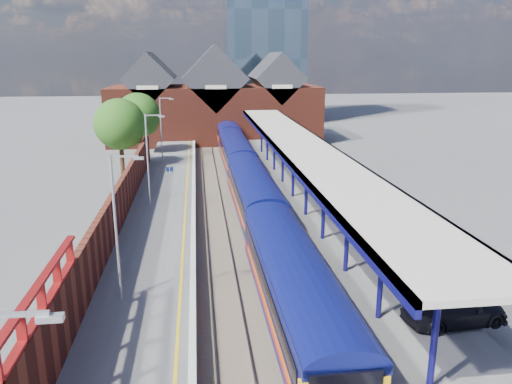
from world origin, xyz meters
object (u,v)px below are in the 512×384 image
parked_car_dark (455,309)px  lamp_post_c (149,154)px  lamp_post_d (162,126)px  train (243,167)px  platform_sign (170,177)px  parked_car_silver (357,207)px  lamp_post_b (118,220)px  parked_car_blue (323,176)px

parked_car_dark → lamp_post_c: bearing=30.1°
lamp_post_d → train: bearing=-47.9°
platform_sign → parked_car_silver: 15.25m
lamp_post_b → platform_sign: (1.36, 18.00, -2.30)m
train → lamp_post_d: bearing=132.1°
lamp_post_c → parked_car_silver: bearing=-19.0°
train → lamp_post_d: lamp_post_d is taller
lamp_post_d → parked_car_dark: bearing=-68.1°
parked_car_dark → parked_car_blue: bearing=-6.9°
train → parked_car_silver: bearing=-60.7°
lamp_post_b → lamp_post_c: size_ratio=1.00×
lamp_post_b → parked_car_blue: size_ratio=1.56×
train → platform_sign: bearing=-140.7°
lamp_post_d → parked_car_dark: size_ratio=1.53×
lamp_post_d → parked_car_blue: lamp_post_d is taller
train → lamp_post_c: 11.11m
parked_car_blue → lamp_post_c: bearing=94.3°
parked_car_silver → parked_car_blue: parked_car_silver is taller
lamp_post_b → lamp_post_d: bearing=90.0°
train → platform_sign: 8.41m
train → parked_car_blue: 7.41m
lamp_post_c → parked_car_blue: size_ratio=1.56×
lamp_post_b → parked_car_dark: size_ratio=1.53×
platform_sign → parked_car_dark: 25.49m
train → lamp_post_c: lamp_post_c is taller
lamp_post_c → parked_car_silver: 16.01m
parked_car_dark → parked_car_blue: size_ratio=1.02×
parked_car_dark → parked_car_blue: (0.44, 24.82, -0.04)m
lamp_post_c → lamp_post_d: (0.00, 16.00, 0.00)m
lamp_post_b → parked_car_dark: 15.30m
train → lamp_post_d: size_ratio=9.42×
lamp_post_b → parked_car_silver: lamp_post_b is taller
lamp_post_c → parked_car_blue: (14.86, 4.95, -3.37)m
parked_car_dark → train: bearing=7.7°
lamp_post_d → platform_sign: bearing=-84.4°
train → parked_car_dark: bearing=-76.4°
lamp_post_b → parked_car_dark: bearing=-15.0°
lamp_post_b → lamp_post_c: same height
lamp_post_d → parked_car_silver: 25.99m
parked_car_dark → platform_sign: bearing=25.0°
train → parked_car_silver: size_ratio=14.38×
platform_sign → parked_car_dark: platform_sign is taller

